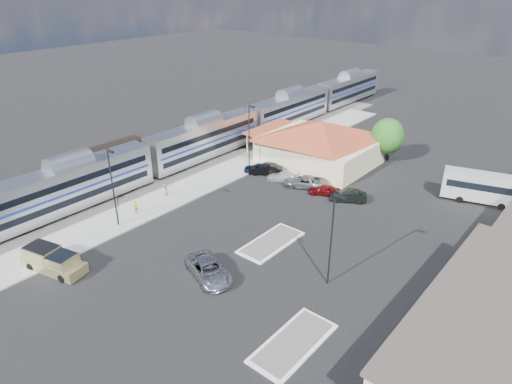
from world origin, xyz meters
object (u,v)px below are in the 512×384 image
Objects in this scene: station_depot at (319,141)px; pickup_truck at (54,261)px; suv at (209,270)px; coach_bus at (494,188)px.

station_depot reaches higher than pickup_truck.
pickup_truck reaches higher than suv.
coach_bus reaches higher than pickup_truck.
pickup_truck is 14.46m from suv.
station_depot is 2.77× the size of pickup_truck.
suv is at bearing 138.46° from coach_bus.
coach_bus is (15.46, 32.01, 1.27)m from suv.
pickup_truck is at bearing -95.82° from station_depot.
suv is (7.81, -30.21, -2.31)m from station_depot.
coach_bus is at bearing -47.55° from pickup_truck.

